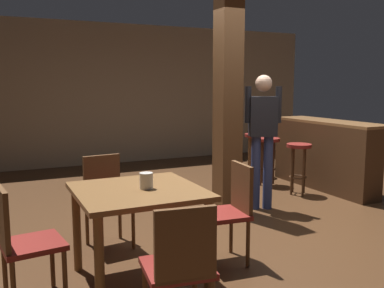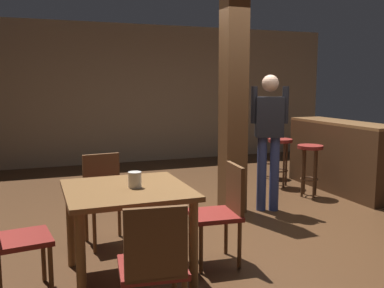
{
  "view_description": "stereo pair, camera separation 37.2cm",
  "coord_description": "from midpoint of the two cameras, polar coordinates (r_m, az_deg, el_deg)",
  "views": [
    {
      "loc": [
        -2.74,
        -4.03,
        1.61
      ],
      "look_at": [
        -0.81,
        0.07,
        0.97
      ],
      "focal_mm": 40.0,
      "sensor_mm": 36.0,
      "label": 1
    },
    {
      "loc": [
        -2.4,
        -4.17,
        1.61
      ],
      "look_at": [
        -0.81,
        0.07,
        0.97
      ],
      "focal_mm": 40.0,
      "sensor_mm": 36.0,
      "label": 2
    }
  ],
  "objects": [
    {
      "name": "ground_plane",
      "position": [
        5.1,
        6.63,
        -10.43
      ],
      "size": [
        10.8,
        10.8,
        0.0
      ],
      "primitive_type": "plane",
      "color": "#422816"
    },
    {
      "name": "wall_back",
      "position": [
        8.98,
        -8.62,
        6.62
      ],
      "size": [
        8.0,
        0.1,
        2.8
      ],
      "primitive_type": "cube",
      "color": "gray",
      "rests_on": "ground_plane"
    },
    {
      "name": "pillar",
      "position": [
        5.33,
        2.81,
        5.77
      ],
      "size": [
        0.28,
        0.28,
        2.8
      ],
      "primitive_type": "cube",
      "color": "brown",
      "rests_on": "ground_plane"
    },
    {
      "name": "dining_table",
      "position": [
        3.52,
        -10.22,
        -7.9
      ],
      "size": [
        0.98,
        0.98,
        0.78
      ],
      "color": "brown",
      "rests_on": "ground_plane"
    },
    {
      "name": "chair_east",
      "position": [
        3.89,
        2.3,
        -8.48
      ],
      "size": [
        0.46,
        0.46,
        0.89
      ],
      "color": "maroon",
      "rests_on": "ground_plane"
    },
    {
      "name": "chair_south",
      "position": [
        2.75,
        -5.61,
        -15.74
      ],
      "size": [
        0.47,
        0.47,
        0.89
      ],
      "color": "maroon",
      "rests_on": "ground_plane"
    },
    {
      "name": "chair_west",
      "position": [
        3.44,
        -24.79,
        -11.46
      ],
      "size": [
        0.47,
        0.47,
        0.89
      ],
      "color": "maroon",
      "rests_on": "ground_plane"
    },
    {
      "name": "chair_north",
      "position": [
        4.4,
        -13.76,
        -6.74
      ],
      "size": [
        0.46,
        0.46,
        0.89
      ],
      "color": "maroon",
      "rests_on": "ground_plane"
    },
    {
      "name": "napkin_cup",
      "position": [
        3.47,
        -9.2,
        -4.89
      ],
      "size": [
        0.11,
        0.11,
        0.13
      ],
      "primitive_type": "cylinder",
      "color": "beige",
      "rests_on": "dining_table"
    },
    {
      "name": "standing_person",
      "position": [
        5.47,
        7.49,
        1.59
      ],
      "size": [
        0.46,
        0.32,
        1.72
      ],
      "color": "black",
      "rests_on": "ground_plane"
    },
    {
      "name": "bar_counter",
      "position": [
        6.83,
        15.68,
        -1.31
      ],
      "size": [
        0.56,
        1.96,
        1.05
      ],
      "color": "brown",
      "rests_on": "ground_plane"
    },
    {
      "name": "bar_stool_near",
      "position": [
        6.37,
        12.43,
        -1.62
      ],
      "size": [
        0.36,
        0.36,
        0.74
      ],
      "color": "maroon",
      "rests_on": "ground_plane"
    },
    {
      "name": "bar_stool_mid",
      "position": [
        6.87,
        8.54,
        -0.7
      ],
      "size": [
        0.38,
        0.38,
        0.76
      ],
      "color": "maroon",
      "rests_on": "ground_plane"
    },
    {
      "name": "bar_stool_far",
      "position": [
        7.51,
        6.95,
        -0.05
      ],
      "size": [
        0.35,
        0.35,
        0.75
      ],
      "color": "maroon",
      "rests_on": "ground_plane"
    }
  ]
}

